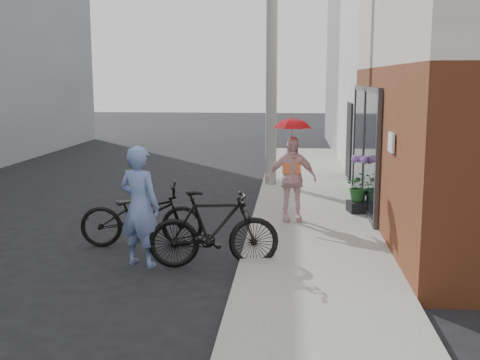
# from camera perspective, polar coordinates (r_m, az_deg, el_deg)

# --- Properties ---
(ground) EXTENTS (80.00, 80.00, 0.00)m
(ground) POSITION_cam_1_polar(r_m,az_deg,el_deg) (9.74, -4.94, -7.09)
(ground) COLOR black
(ground) RESTS_ON ground
(sidewalk) EXTENTS (2.20, 24.00, 0.12)m
(sidewalk) POSITION_cam_1_polar(r_m,az_deg,el_deg) (11.53, 7.16, -4.18)
(sidewalk) COLOR gray
(sidewalk) RESTS_ON ground
(curb) EXTENTS (0.12, 24.00, 0.12)m
(curb) POSITION_cam_1_polar(r_m,az_deg,el_deg) (11.54, 1.38, -4.09)
(curb) COLOR #9E9E99
(curb) RESTS_ON ground
(east_building_far) EXTENTS (8.00, 8.00, 7.00)m
(east_building_far) POSITION_cam_1_polar(r_m,az_deg,el_deg) (25.80, 17.75, 10.75)
(east_building_far) COLOR gray
(east_building_far) RESTS_ON ground
(utility_pole) EXTENTS (0.28, 0.28, 7.00)m
(utility_pole) POSITION_cam_1_polar(r_m,az_deg,el_deg) (15.21, 3.02, 12.27)
(utility_pole) COLOR #9E9E99
(utility_pole) RESTS_ON ground
(officer) EXTENTS (0.78, 0.65, 1.82)m
(officer) POSITION_cam_1_polar(r_m,az_deg,el_deg) (9.09, -9.49, -2.48)
(officer) COLOR #6C86C0
(officer) RESTS_ON ground
(bike_left) EXTENTS (2.12, 0.95, 1.07)m
(bike_left) POSITION_cam_1_polar(r_m,az_deg,el_deg) (10.20, -9.30, -3.30)
(bike_left) COLOR black
(bike_left) RESTS_ON ground
(bike_right) EXTENTS (2.01, 0.86, 1.17)m
(bike_right) POSITION_cam_1_polar(r_m,az_deg,el_deg) (8.97, -2.48, -4.66)
(bike_right) COLOR black
(bike_right) RESTS_ON ground
(kimono_woman) EXTENTS (0.98, 0.51, 1.60)m
(kimono_woman) POSITION_cam_1_polar(r_m,az_deg,el_deg) (11.37, 4.89, 0.11)
(kimono_woman) COLOR silver
(kimono_woman) RESTS_ON sidewalk
(parasol) EXTENTS (0.70, 0.70, 0.61)m
(parasol) POSITION_cam_1_polar(r_m,az_deg,el_deg) (11.24, 4.97, 5.69)
(parasol) COLOR red
(parasol) RESTS_ON kimono_woman
(planter) EXTENTS (0.49, 0.49, 0.22)m
(planter) POSITION_cam_1_polar(r_m,az_deg,el_deg) (12.40, 11.19, -2.50)
(planter) COLOR black
(planter) RESTS_ON sidewalk
(potted_plant) EXTENTS (0.55, 0.48, 0.61)m
(potted_plant) POSITION_cam_1_polar(r_m,az_deg,el_deg) (12.32, 11.26, -0.61)
(potted_plant) COLOR #245923
(potted_plant) RESTS_ON planter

